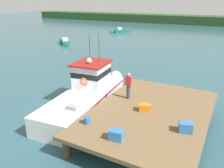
{
  "coord_description": "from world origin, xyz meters",
  "views": [
    {
      "loc": [
        8.27,
        -10.94,
        6.93
      ],
      "look_at": [
        1.2,
        2.18,
        1.4
      ],
      "focal_mm": 36.8,
      "sensor_mm": 36.0,
      "label": 1
    }
  ],
  "objects_px": {
    "crate_stack_near_edge": "(116,135)",
    "moored_boat_far_right": "(121,31)",
    "crate_single_far": "(186,127)",
    "main_fishing_boat": "(88,93)",
    "deckhand_by_the_boat": "(128,85)",
    "bait_bucket": "(87,120)",
    "crate_single_by_cleat": "(145,107)",
    "moored_boat_far_left": "(65,42)"
  },
  "relations": [
    {
      "from": "main_fishing_boat",
      "to": "crate_stack_near_edge",
      "type": "relative_size",
      "value": 16.56
    },
    {
      "from": "deckhand_by_the_boat",
      "to": "crate_stack_near_edge",
      "type": "bearing_deg",
      "value": -72.1
    },
    {
      "from": "main_fishing_boat",
      "to": "deckhand_by_the_boat",
      "type": "bearing_deg",
      "value": 3.29
    },
    {
      "from": "deckhand_by_the_boat",
      "to": "moored_boat_far_right",
      "type": "xyz_separation_m",
      "value": [
        -17.48,
        34.4,
        -1.68
      ]
    },
    {
      "from": "bait_bucket",
      "to": "crate_stack_near_edge",
      "type": "bearing_deg",
      "value": -16.02
    },
    {
      "from": "crate_single_by_cleat",
      "to": "crate_stack_near_edge",
      "type": "distance_m",
      "value": 3.16
    },
    {
      "from": "bait_bucket",
      "to": "deckhand_by_the_boat",
      "type": "relative_size",
      "value": 0.21
    },
    {
      "from": "crate_stack_near_edge",
      "to": "bait_bucket",
      "type": "xyz_separation_m",
      "value": [
        -1.89,
        0.54,
        -0.06
      ]
    },
    {
      "from": "crate_single_far",
      "to": "moored_boat_far_right",
      "type": "relative_size",
      "value": 0.16
    },
    {
      "from": "crate_stack_near_edge",
      "to": "bait_bucket",
      "type": "height_order",
      "value": "crate_stack_near_edge"
    },
    {
      "from": "crate_single_far",
      "to": "moored_boat_far_right",
      "type": "xyz_separation_m",
      "value": [
        -21.37,
        36.62,
        -1.06
      ]
    },
    {
      "from": "crate_single_far",
      "to": "bait_bucket",
      "type": "xyz_separation_m",
      "value": [
        -4.41,
        -1.51,
        -0.07
      ]
    },
    {
      "from": "main_fishing_boat",
      "to": "crate_single_by_cleat",
      "type": "height_order",
      "value": "main_fishing_boat"
    },
    {
      "from": "main_fishing_boat",
      "to": "crate_single_far",
      "type": "bearing_deg",
      "value": -16.9
    },
    {
      "from": "main_fishing_boat",
      "to": "crate_single_far",
      "type": "xyz_separation_m",
      "value": [
        6.77,
        -2.06,
        0.43
      ]
    },
    {
      "from": "main_fishing_boat",
      "to": "moored_boat_far_right",
      "type": "xyz_separation_m",
      "value": [
        -14.61,
        34.57,
        -0.63
      ]
    },
    {
      "from": "crate_stack_near_edge",
      "to": "deckhand_by_the_boat",
      "type": "distance_m",
      "value": 4.54
    },
    {
      "from": "crate_stack_near_edge",
      "to": "moored_boat_far_right",
      "type": "xyz_separation_m",
      "value": [
        -18.86,
        38.68,
        -1.05
      ]
    },
    {
      "from": "moored_boat_far_left",
      "to": "moored_boat_far_right",
      "type": "distance_m",
      "value": 17.03
    },
    {
      "from": "crate_single_by_cleat",
      "to": "deckhand_by_the_boat",
      "type": "relative_size",
      "value": 0.37
    },
    {
      "from": "main_fishing_boat",
      "to": "crate_stack_near_edge",
      "type": "distance_m",
      "value": 5.93
    },
    {
      "from": "crate_single_far",
      "to": "deckhand_by_the_boat",
      "type": "bearing_deg",
      "value": 150.31
    },
    {
      "from": "crate_stack_near_edge",
      "to": "deckhand_by_the_boat",
      "type": "height_order",
      "value": "deckhand_by_the_boat"
    },
    {
      "from": "deckhand_by_the_boat",
      "to": "moored_boat_far_right",
      "type": "height_order",
      "value": "deckhand_by_the_boat"
    },
    {
      "from": "main_fishing_boat",
      "to": "crate_stack_near_edge",
      "type": "height_order",
      "value": "main_fishing_boat"
    },
    {
      "from": "main_fishing_boat",
      "to": "bait_bucket",
      "type": "distance_m",
      "value": 4.29
    },
    {
      "from": "crate_single_far",
      "to": "crate_single_by_cleat",
      "type": "height_order",
      "value": "crate_single_far"
    },
    {
      "from": "bait_bucket",
      "to": "moored_boat_far_right",
      "type": "bearing_deg",
      "value": 113.98
    },
    {
      "from": "crate_stack_near_edge",
      "to": "deckhand_by_the_boat",
      "type": "relative_size",
      "value": 0.37
    },
    {
      "from": "crate_single_far",
      "to": "moored_boat_far_right",
      "type": "distance_m",
      "value": 42.42
    },
    {
      "from": "crate_single_far",
      "to": "deckhand_by_the_boat",
      "type": "height_order",
      "value": "deckhand_by_the_boat"
    },
    {
      "from": "bait_bucket",
      "to": "main_fishing_boat",
      "type": "bearing_deg",
      "value": 123.49
    },
    {
      "from": "crate_single_by_cleat",
      "to": "bait_bucket",
      "type": "bearing_deg",
      "value": -127.5
    },
    {
      "from": "deckhand_by_the_boat",
      "to": "moored_boat_far_right",
      "type": "relative_size",
      "value": 0.43
    },
    {
      "from": "crate_single_far",
      "to": "moored_boat_far_right",
      "type": "height_order",
      "value": "crate_single_far"
    },
    {
      "from": "deckhand_by_the_boat",
      "to": "bait_bucket",
      "type": "bearing_deg",
      "value": -97.81
    },
    {
      "from": "bait_bucket",
      "to": "deckhand_by_the_boat",
      "type": "bearing_deg",
      "value": 82.19
    },
    {
      "from": "crate_single_far",
      "to": "crate_single_by_cleat",
      "type": "relative_size",
      "value": 1.0
    },
    {
      "from": "crate_stack_near_edge",
      "to": "crate_single_far",
      "type": "bearing_deg",
      "value": 39.22
    },
    {
      "from": "crate_single_far",
      "to": "crate_single_by_cleat",
      "type": "bearing_deg",
      "value": 155.21
    },
    {
      "from": "crate_single_far",
      "to": "crate_stack_near_edge",
      "type": "xyz_separation_m",
      "value": [
        -2.52,
        -2.05,
        -0.01
      ]
    },
    {
      "from": "moored_boat_far_right",
      "to": "crate_single_by_cleat",
      "type": "bearing_deg",
      "value": -61.89
    }
  ]
}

